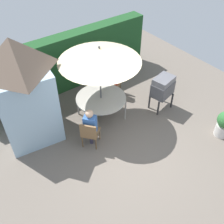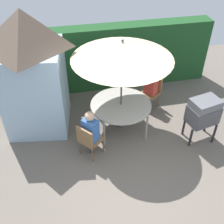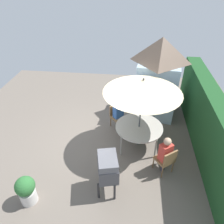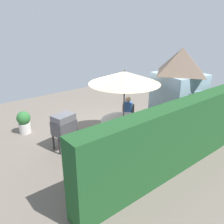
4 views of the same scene
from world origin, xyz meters
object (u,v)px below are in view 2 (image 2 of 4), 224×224
person_in_red (151,84)px  chair_far_side (89,139)px  person_in_blue (90,129)px  patio_table (121,106)px  garden_shed (32,72)px  bbq_grill (203,112)px  patio_umbrella (122,50)px  chair_near_shed (152,90)px

person_in_red → chair_far_side: bearing=-141.8°
person_in_blue → patio_table: bearing=40.5°
garden_shed → bbq_grill: garden_shed is taller
chair_far_side → person_in_blue: 0.28m
garden_shed → patio_umbrella: 2.25m
garden_shed → bbq_grill: bearing=-20.2°
person_in_red → person_in_blue: 2.43m
garden_shed → person_in_blue: (1.17, -1.40, -0.80)m
patio_umbrella → chair_far_side: size_ratio=2.79×
chair_far_side → person_in_blue: bearing=40.5°
person_in_blue → person_in_red: bearing=38.1°
bbq_grill → person_in_blue: bearing=179.2°
garden_shed → bbq_grill: size_ratio=2.58×
chair_far_side → person_in_blue: (0.07, 0.06, 0.26)m
garden_shed → person_in_blue: 1.99m
patio_umbrella → chair_far_side: bearing=-139.5°
chair_near_shed → person_in_red: person_in_red is taller
patio_table → chair_near_shed: bearing=35.9°
patio_umbrella → chair_far_side: 2.14m
chair_far_side → person_in_blue: size_ratio=0.71×
bbq_grill → person_in_red: person_in_red is taller
patio_table → person_in_red: size_ratio=1.22×
patio_umbrella → chair_near_shed: patio_umbrella is taller
patio_umbrella → chair_near_shed: 2.20m
patio_table → bbq_grill: bbq_grill is taller
bbq_grill → garden_shed: bearing=159.8°
garden_shed → patio_table: bearing=-17.4°
chair_far_side → person_in_red: 2.53m
garden_shed → person_in_red: 3.19m
patio_table → bbq_grill: 2.00m
patio_umbrella → bbq_grill: (1.84, -0.79, -1.41)m
patio_umbrella → person_in_red: bearing=35.9°
chair_near_shed → garden_shed: bearing=-177.2°
patio_table → person_in_blue: size_ratio=1.22×
person_in_red → chair_near_shed: bearing=35.9°
garden_shed → patio_table: size_ratio=2.01×
patio_table → patio_umbrella: patio_umbrella is taller
chair_far_side → person_in_blue: person_in_blue is taller
person_in_red → garden_shed: bearing=-178.0°
person_in_red → person_in_blue: bearing=-141.9°
garden_shed → patio_umbrella: size_ratio=1.23×
garden_shed → chair_far_side: bearing=-52.7°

